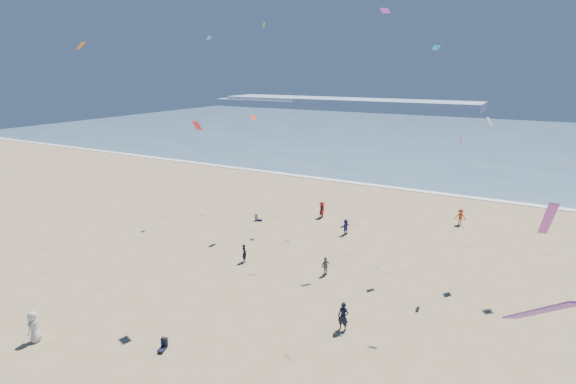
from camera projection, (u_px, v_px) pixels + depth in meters
The scene contains 7 objects.
ocean at pixel (468, 140), 100.80m from camera, with size 220.00×100.00×0.06m, color #476B84.
surf_line at pixel (412, 190), 58.65m from camera, with size 220.00×1.20×0.08m, color white.
headland_far at pixel (345, 102), 191.72m from camera, with size 110.00×20.00×3.20m, color #7A8EA8.
headland_near at pixel (260, 101), 206.41m from camera, with size 40.00×14.00×2.00m, color #7A8EA8.
standing_flyers at pixel (358, 288), 30.69m from camera, with size 31.78×38.99×1.88m.
seated_group at pixel (279, 349), 24.65m from camera, with size 25.65×29.22×0.84m.
kites_aloft at pixel (451, 88), 24.59m from camera, with size 42.82×38.99×30.68m.
Camera 1 is at (13.33, -12.38, 15.29)m, focal length 28.00 mm.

